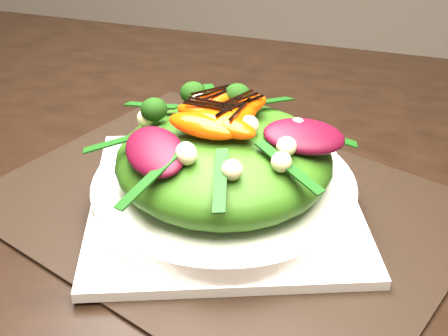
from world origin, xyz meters
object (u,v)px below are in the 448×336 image
(dining_table, at_px, (314,204))
(salad_bowl, at_px, (224,188))
(lettuce_mound, at_px, (224,159))
(placemat, at_px, (224,206))
(plate_base, at_px, (224,200))
(orange_segment, at_px, (229,110))

(dining_table, xyz_separation_m, salad_bowl, (-0.09, -0.06, 0.04))
(lettuce_mound, bearing_deg, placemat, -153.43)
(placemat, bearing_deg, dining_table, 36.27)
(plate_base, bearing_deg, orange_segment, 92.69)
(placemat, height_order, salad_bowl, salad_bowl)
(plate_base, xyz_separation_m, orange_segment, (-0.00, 0.02, 0.10))
(dining_table, height_order, salad_bowl, dining_table)
(lettuce_mound, bearing_deg, salad_bowl, 0.00)
(placemat, height_order, orange_segment, orange_segment)
(lettuce_mound, xyz_separation_m, orange_segment, (-0.00, 0.02, 0.05))
(dining_table, height_order, plate_base, dining_table)
(dining_table, relative_size, salad_bowl, 5.86)
(salad_bowl, bearing_deg, orange_segment, 92.69)
(dining_table, height_order, orange_segment, dining_table)
(dining_table, xyz_separation_m, orange_segment, (-0.09, -0.05, 0.13))
(placemat, bearing_deg, orange_segment, 92.69)
(plate_base, relative_size, salad_bowl, 1.01)
(placemat, xyz_separation_m, salad_bowl, (0.00, 0.00, 0.02))
(salad_bowl, bearing_deg, placemat, -153.43)
(placemat, relative_size, salad_bowl, 1.72)
(salad_bowl, xyz_separation_m, lettuce_mound, (0.00, 0.00, 0.04))
(placemat, height_order, lettuce_mound, lettuce_mound)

